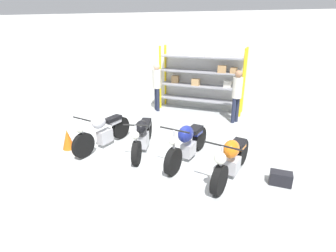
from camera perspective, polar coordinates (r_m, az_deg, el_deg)
name	(u,v)px	position (r m, az deg, el deg)	size (l,w,h in m)	color
ground_plane	(162,157)	(6.68, -1.23, -6.77)	(30.00, 30.00, 0.00)	#B2B7B7
back_wall	(207,62)	(10.40, 8.49, 13.52)	(30.00, 0.08, 3.60)	silver
shelving_rack	(202,78)	(10.15, 7.45, 10.27)	(3.21, 0.63, 2.41)	yellow
motorcycle_silver	(102,131)	(7.23, -14.09, -1.10)	(0.66, 2.04, 1.02)	black
motorcycle_black	(143,135)	(6.89, -5.55, -1.96)	(0.80, 2.08, 0.99)	black
motorcycle_blue	(188,143)	(6.33, 4.27, -3.67)	(0.70, 2.08, 1.06)	black
motorcycle_orange	(232,159)	(5.77, 13.67, -6.98)	(0.77, 2.03, 1.04)	black
person_browsing	(157,83)	(10.07, -2.46, 9.39)	(0.45, 0.45, 1.83)	#1E2338
person_near_rack	(237,92)	(9.05, 14.77, 7.13)	(0.44, 0.44, 1.77)	#1E2338
toolbox	(281,178)	(6.03, 23.32, -10.41)	(0.44, 0.26, 0.28)	black
traffic_cone	(68,139)	(7.50, -20.98, -2.70)	(0.32, 0.32, 0.55)	orange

